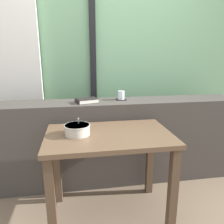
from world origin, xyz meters
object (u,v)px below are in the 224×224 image
(soup_bowl, at_px, (77,130))
(closed_book, at_px, (87,101))
(breakfast_table, at_px, (109,150))
(juice_glass, at_px, (121,95))
(coaster_square, at_px, (121,99))

(soup_bowl, bearing_deg, closed_book, 78.76)
(soup_bowl, bearing_deg, breakfast_table, -4.76)
(breakfast_table, bearing_deg, soup_bowl, 175.24)
(juice_glass, relative_size, closed_book, 0.38)
(breakfast_table, xyz_separation_m, coaster_square, (0.22, 0.60, 0.27))
(breakfast_table, height_order, coaster_square, coaster_square)
(coaster_square, height_order, juice_glass, juice_glass)
(soup_bowl, bearing_deg, coaster_square, 51.81)
(breakfast_table, relative_size, closed_book, 4.18)
(breakfast_table, bearing_deg, closed_book, 104.73)
(juice_glass, height_order, closed_book, juice_glass)
(juice_glass, bearing_deg, soup_bowl, -128.19)
(coaster_square, bearing_deg, closed_book, -168.23)
(breakfast_table, xyz_separation_m, closed_book, (-0.14, 0.52, 0.29))
(coaster_square, height_order, soup_bowl, soup_bowl)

